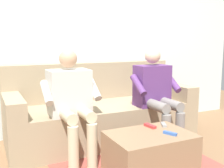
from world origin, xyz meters
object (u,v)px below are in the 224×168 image
at_px(person_left_seated, 156,91).
at_px(remote_gray, 164,125).
at_px(coffee_table, 150,155).
at_px(remote_blue, 170,133).
at_px(couch, 101,114).
at_px(remote_red, 150,126).
at_px(person_right_seated, 71,98).

distance_m(person_left_seated, remote_gray, 0.60).
bearing_deg(coffee_table, person_left_seated, -127.63).
distance_m(coffee_table, remote_blue, 0.27).
relative_size(couch, coffee_table, 3.10).
bearing_deg(couch, remote_red, 96.04).
xyz_separation_m(person_right_seated, remote_red, (-0.59, 0.53, -0.22)).
relative_size(coffee_table, remote_gray, 6.05).
distance_m(coffee_table, remote_red, 0.28).
xyz_separation_m(couch, coffee_table, (0.00, 1.08, -0.11)).
distance_m(person_left_seated, person_right_seated, 0.99).
bearing_deg(person_right_seated, remote_blue, 129.33).
height_order(couch, remote_gray, couch).
bearing_deg(person_left_seated, coffee_table, 52.37).
xyz_separation_m(remote_gray, remote_blue, (0.10, 0.23, 0.00)).
xyz_separation_m(couch, remote_blue, (-0.14, 1.17, 0.10)).
bearing_deg(person_left_seated, person_right_seated, -2.44).
relative_size(couch, remote_gray, 18.74).
xyz_separation_m(person_right_seated, remote_blue, (-0.63, 0.77, -0.22)).
distance_m(coffee_table, person_right_seated, 0.94).
height_order(coffee_table, remote_blue, remote_blue).
bearing_deg(person_right_seated, couch, -141.01).
bearing_deg(remote_gray, coffee_table, 144.90).
xyz_separation_m(person_left_seated, remote_red, (0.39, 0.49, -0.22)).
bearing_deg(remote_blue, couch, 161.00).
distance_m(person_right_seated, remote_gray, 0.94).
bearing_deg(remote_red, person_left_seated, 133.26).
height_order(couch, remote_blue, couch).
relative_size(couch, remote_red, 16.67).
bearing_deg(remote_red, remote_gray, 75.74).
bearing_deg(coffee_table, couch, -90.00).
bearing_deg(remote_gray, person_right_seated, 78.65).
bearing_deg(remote_gray, couch, 39.55).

